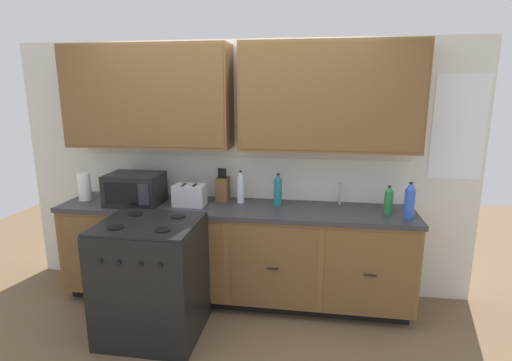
% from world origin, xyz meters
% --- Properties ---
extents(ground_plane, '(8.00, 8.00, 0.00)m').
position_xyz_m(ground_plane, '(0.00, 0.00, 0.00)').
color(ground_plane, brown).
extents(wall_unit, '(4.33, 0.40, 2.37)m').
position_xyz_m(wall_unit, '(0.00, 0.50, 1.62)').
color(wall_unit, silver).
rests_on(wall_unit, ground_plane).
extents(counter_run, '(3.16, 0.64, 0.91)m').
position_xyz_m(counter_run, '(0.00, 0.30, 0.47)').
color(counter_run, black).
rests_on(counter_run, ground_plane).
extents(stove_range, '(0.76, 0.68, 0.95)m').
position_xyz_m(stove_range, '(-0.53, -0.33, 0.47)').
color(stove_range, black).
rests_on(stove_range, ground_plane).
extents(microwave, '(0.48, 0.37, 0.28)m').
position_xyz_m(microwave, '(-0.90, 0.24, 1.05)').
color(microwave, black).
rests_on(microwave, counter_run).
extents(toaster, '(0.28, 0.18, 0.19)m').
position_xyz_m(toaster, '(-0.40, 0.26, 1.00)').
color(toaster, '#B7B7BC').
rests_on(toaster, counter_run).
extents(knife_block, '(0.11, 0.14, 0.31)m').
position_xyz_m(knife_block, '(-0.14, 0.47, 1.02)').
color(knife_block, brown).
rests_on(knife_block, counter_run).
extents(sink_faucet, '(0.02, 0.02, 0.20)m').
position_xyz_m(sink_faucet, '(0.94, 0.51, 1.01)').
color(sink_faucet, '#B2B5BA').
rests_on(sink_faucet, counter_run).
extents(paper_towel_roll, '(0.12, 0.12, 0.26)m').
position_xyz_m(paper_towel_roll, '(-1.43, 0.29, 1.04)').
color(paper_towel_roll, white).
rests_on(paper_towel_roll, counter_run).
extents(bottle_clear, '(0.07, 0.07, 0.30)m').
position_xyz_m(bottle_clear, '(0.04, 0.43, 1.05)').
color(bottle_clear, silver).
rests_on(bottle_clear, counter_run).
extents(bottle_teal, '(0.07, 0.07, 0.30)m').
position_xyz_m(bottle_teal, '(0.39, 0.38, 1.05)').
color(bottle_teal, '#1E707A').
rests_on(bottle_teal, counter_run).
extents(bottle_green, '(0.07, 0.07, 0.24)m').
position_xyz_m(bottle_green, '(1.33, 0.28, 1.02)').
color(bottle_green, '#237A38').
rests_on(bottle_green, counter_run).
extents(bottle_blue, '(0.08, 0.08, 0.30)m').
position_xyz_m(bottle_blue, '(1.47, 0.18, 1.05)').
color(bottle_blue, blue).
rests_on(bottle_blue, counter_run).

